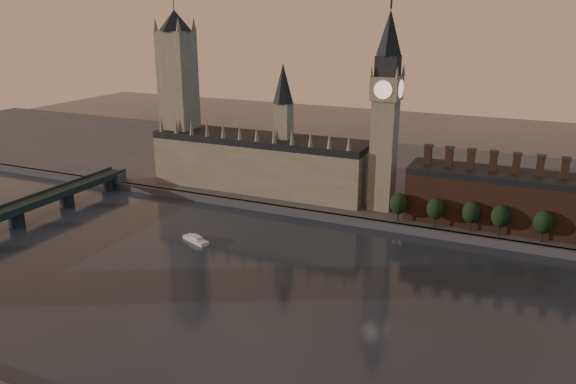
# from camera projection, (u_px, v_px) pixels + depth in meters

# --- Properties ---
(ground) EXTENTS (900.00, 900.00, 0.00)m
(ground) POSITION_uv_depth(u_px,v_px,m) (276.00, 302.00, 211.53)
(ground) COLOR black
(ground) RESTS_ON ground
(north_bank) EXTENTS (900.00, 182.00, 4.00)m
(north_bank) POSITION_uv_depth(u_px,v_px,m) (393.00, 177.00, 365.40)
(north_bank) COLOR #46464B
(north_bank) RESTS_ON ground
(palace_of_westminster) EXTENTS (130.00, 30.30, 74.00)m
(palace_of_westminster) POSITION_uv_depth(u_px,v_px,m) (261.00, 160.00, 329.99)
(palace_of_westminster) COLOR gray
(palace_of_westminster) RESTS_ON north_bank
(victoria_tower) EXTENTS (24.00, 24.00, 108.00)m
(victoria_tower) POSITION_uv_depth(u_px,v_px,m) (179.00, 91.00, 340.53)
(victoria_tower) COLOR gray
(victoria_tower) RESTS_ON north_bank
(big_ben) EXTENTS (15.00, 15.00, 107.00)m
(big_ben) POSITION_uv_depth(u_px,v_px,m) (386.00, 110.00, 285.74)
(big_ben) COLOR gray
(big_ben) RESTS_ON north_bank
(chimney_block) EXTENTS (110.00, 25.00, 37.00)m
(chimney_block) POSITION_uv_depth(u_px,v_px,m) (523.00, 201.00, 270.08)
(chimney_block) COLOR #502E1E
(chimney_block) RESTS_ON north_bank
(embankment_tree_0) EXTENTS (8.60, 8.60, 14.88)m
(embankment_tree_0) POSITION_uv_depth(u_px,v_px,m) (399.00, 204.00, 279.50)
(embankment_tree_0) COLOR black
(embankment_tree_0) RESTS_ON north_bank
(embankment_tree_1) EXTENTS (8.60, 8.60, 14.88)m
(embankment_tree_1) POSITION_uv_depth(u_px,v_px,m) (435.00, 209.00, 272.27)
(embankment_tree_1) COLOR black
(embankment_tree_1) RESTS_ON north_bank
(embankment_tree_2) EXTENTS (8.60, 8.60, 14.88)m
(embankment_tree_2) POSITION_uv_depth(u_px,v_px,m) (471.00, 212.00, 267.32)
(embankment_tree_2) COLOR black
(embankment_tree_2) RESTS_ON north_bank
(embankment_tree_3) EXTENTS (8.60, 8.60, 14.88)m
(embankment_tree_3) POSITION_uv_depth(u_px,v_px,m) (500.00, 216.00, 262.15)
(embankment_tree_3) COLOR black
(embankment_tree_3) RESTS_ON north_bank
(embankment_tree_4) EXTENTS (8.60, 8.60, 14.88)m
(embankment_tree_4) POSITION_uv_depth(u_px,v_px,m) (543.00, 222.00, 254.97)
(embankment_tree_4) COLOR black
(embankment_tree_4) RESTS_ON north_bank
(river_boat) EXTENTS (16.01, 10.02, 3.10)m
(river_boat) POSITION_uv_depth(u_px,v_px,m) (196.00, 240.00, 267.06)
(river_boat) COLOR silver
(river_boat) RESTS_ON ground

